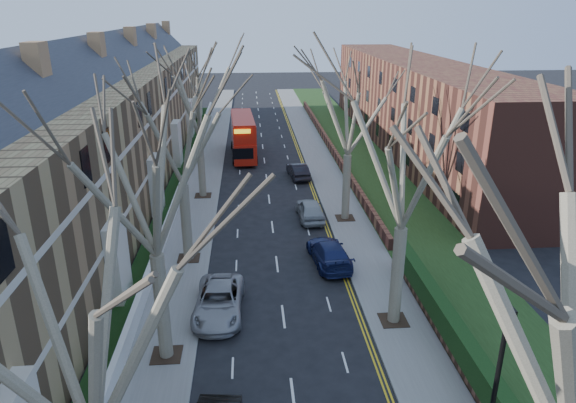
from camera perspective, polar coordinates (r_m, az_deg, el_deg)
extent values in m
cube|color=slate|center=(55.71, -8.84, 4.45)|extent=(3.00, 102.00, 0.12)
cube|color=slate|center=(56.04, 3.52, 4.76)|extent=(3.00, 102.00, 0.12)
cube|color=olive|center=(48.13, -19.19, 7.06)|extent=(9.00, 78.00, 10.00)
cube|color=#2B2D34|center=(47.20, -20.06, 14.14)|extent=(4.67, 78.00, 4.67)
cube|color=beige|center=(47.55, -13.77, 5.59)|extent=(0.12, 78.00, 0.35)
cube|color=beige|center=(46.80, -14.13, 9.73)|extent=(0.12, 78.00, 0.35)
cube|color=brown|center=(61.34, 13.99, 10.32)|extent=(8.00, 54.00, 10.00)
cube|color=brown|center=(59.97, 4.63, 6.30)|extent=(0.35, 54.00, 0.90)
cube|color=brown|center=(24.04, 20.57, -19.43)|extent=(0.40, 24.00, 0.60)
cube|color=black|center=(23.49, 20.85, -17.73)|extent=(0.70, 24.00, 1.20)
cube|color=white|center=(48.10, -11.48, 2.36)|extent=(0.30, 78.00, 1.00)
cube|color=#1D3513|center=(56.80, 8.04, 4.90)|extent=(6.00, 102.00, 0.06)
cube|color=black|center=(14.63, 23.37, -11.04)|extent=(0.18, 0.50, 0.22)
cylinder|color=#675E49|center=(24.34, -13.83, -11.32)|extent=(0.64, 0.64, 5.25)
cube|color=#2D2116|center=(25.79, -13.32, -16.25)|extent=(1.40, 1.40, 0.05)
cylinder|color=#675E49|center=(33.19, -11.25, -2.31)|extent=(0.64, 0.64, 5.07)
cube|color=#2D2116|center=(34.24, -10.96, -6.20)|extent=(1.40, 1.40, 0.05)
cylinder|color=#675E49|center=(44.41, -9.60, 3.83)|extent=(0.60, 0.60, 5.25)
cube|color=#2D2116|center=(45.23, -9.41, 0.67)|extent=(1.40, 1.40, 0.05)
cylinder|color=#675E49|center=(26.70, 12.03, -8.10)|extent=(0.64, 0.64, 5.25)
cube|color=#2D2116|center=(28.03, 11.63, -12.79)|extent=(1.40, 1.40, 0.05)
cylinder|color=#675E49|center=(39.21, 6.50, 1.58)|extent=(0.60, 0.60, 5.07)
cube|color=#2D2116|center=(40.10, 6.35, -1.82)|extent=(1.40, 1.40, 0.05)
cube|color=#B1180C|center=(57.11, -4.99, 6.39)|extent=(2.85, 10.39, 2.06)
cube|color=#B1180C|center=(56.66, -5.05, 8.32)|extent=(2.83, 9.88, 1.87)
cube|color=black|center=(57.01, -5.00, 6.80)|extent=(2.83, 9.57, 0.84)
cube|color=black|center=(56.64, -5.05, 8.41)|extent=(2.82, 9.36, 0.84)
imported|color=#96979B|center=(28.09, -7.69, -10.94)|extent=(2.73, 5.53, 1.51)
imported|color=#161F4E|center=(33.05, 4.60, -5.68)|extent=(2.67, 5.43, 1.52)
imported|color=#95999D|center=(39.77, 2.48, -0.88)|extent=(2.05, 4.73, 1.59)
imported|color=black|center=(49.54, 1.11, 3.45)|extent=(2.05, 4.55, 1.45)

